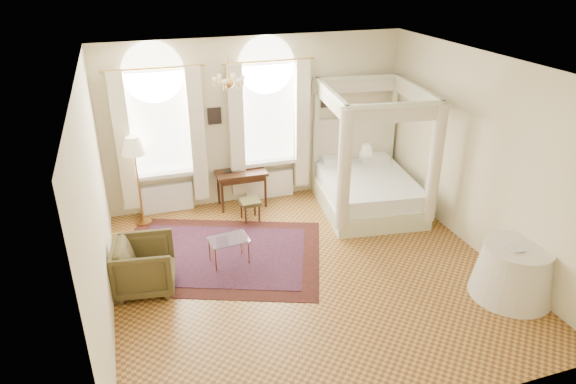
% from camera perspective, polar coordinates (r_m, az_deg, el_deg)
% --- Properties ---
extents(ground, '(6.00, 6.00, 0.00)m').
position_cam_1_polar(ground, '(8.39, 2.25, -8.95)').
color(ground, '#A1722E').
rests_on(ground, ground).
extents(room_walls, '(6.00, 6.00, 6.00)m').
position_cam_1_polar(room_walls, '(7.46, 2.50, 3.75)').
color(room_walls, beige).
rests_on(room_walls, ground).
extents(window_left, '(1.62, 0.27, 3.29)m').
position_cam_1_polar(window_left, '(9.92, -13.93, 5.50)').
color(window_left, white).
rests_on(window_left, room_walls).
extents(window_right, '(1.62, 0.27, 3.29)m').
position_cam_1_polar(window_right, '(10.25, -2.14, 6.88)').
color(window_right, white).
rests_on(window_right, room_walls).
extents(chandelier, '(0.51, 0.45, 0.50)m').
position_cam_1_polar(chandelier, '(8.05, -6.59, 12.13)').
color(chandelier, '#B6833C').
rests_on(chandelier, room_walls).
extents(wall_pictures, '(2.54, 0.03, 0.39)m').
position_cam_1_polar(wall_pictures, '(10.20, -2.95, 9.13)').
color(wall_pictures, black).
rests_on(wall_pictures, room_walls).
extents(canopy_bed, '(2.13, 2.49, 2.45)m').
position_cam_1_polar(canopy_bed, '(10.24, 8.91, 0.97)').
color(canopy_bed, beige).
rests_on(canopy_bed, ground).
extents(nightstand, '(0.48, 0.44, 0.61)m').
position_cam_1_polar(nightstand, '(11.29, 8.90, 1.90)').
color(nightstand, '#36190E').
rests_on(nightstand, ground).
extents(nightstand_lamp, '(0.29, 0.29, 0.42)m').
position_cam_1_polar(nightstand_lamp, '(10.99, 8.71, 4.54)').
color(nightstand_lamp, '#B6833C').
rests_on(nightstand_lamp, nightstand).
extents(writing_desk, '(1.00, 0.52, 0.75)m').
position_cam_1_polar(writing_desk, '(10.25, -5.21, 1.70)').
color(writing_desk, '#36190E').
rests_on(writing_desk, ground).
extents(laptop, '(0.35, 0.25, 0.03)m').
position_cam_1_polar(laptop, '(10.28, -6.30, 2.44)').
color(laptop, black).
rests_on(laptop, writing_desk).
extents(stool, '(0.38, 0.38, 0.42)m').
position_cam_1_polar(stool, '(9.80, -4.24, -1.28)').
color(stool, '#40371B').
rests_on(stool, ground).
extents(armchair, '(1.00, 0.98, 0.81)m').
position_cam_1_polar(armchair, '(8.11, -15.64, -7.87)').
color(armchair, '#44391D').
rests_on(armchair, ground).
extents(coffee_table, '(0.69, 0.52, 0.44)m').
position_cam_1_polar(coffee_table, '(8.50, -6.64, -5.45)').
color(coffee_table, silver).
rests_on(coffee_table, ground).
extents(floor_lamp, '(0.44, 0.44, 1.73)m').
position_cam_1_polar(floor_lamp, '(9.63, -16.75, 4.48)').
color(floor_lamp, '#B6833C').
rests_on(floor_lamp, ground).
extents(oriental_rug, '(4.10, 3.55, 0.01)m').
position_cam_1_polar(oriental_rug, '(8.90, -7.75, -6.94)').
color(oriental_rug, '#40170F').
rests_on(oriental_rug, ground).
extents(side_table, '(1.21, 1.21, 0.83)m').
position_cam_1_polar(side_table, '(8.39, 23.81, -8.06)').
color(side_table, beige).
rests_on(side_table, ground).
extents(book, '(0.21, 0.26, 0.02)m').
position_cam_1_polar(book, '(8.05, 23.32, -5.80)').
color(book, black).
rests_on(book, side_table).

